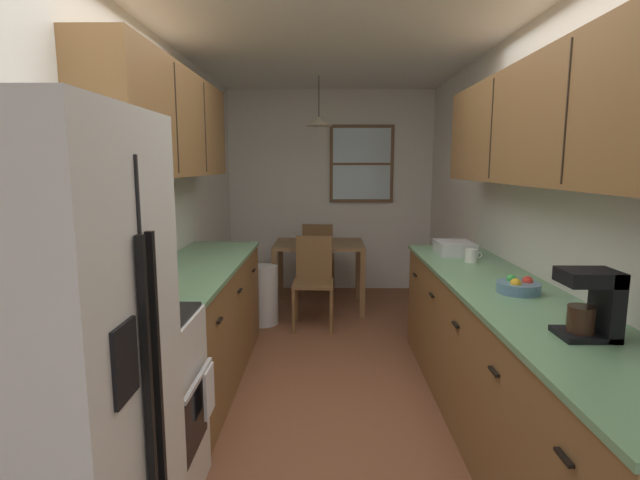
{
  "coord_description": "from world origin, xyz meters",
  "views": [
    {
      "loc": [
        -0.06,
        -2.63,
        1.61
      ],
      "look_at": [
        -0.11,
        1.17,
        1.02
      ],
      "focal_mm": 27.13,
      "sensor_mm": 36.0,
      "label": 1
    }
  ],
  "objects_px": {
    "dining_chair_near": "(314,277)",
    "coffee_maker": "(594,302)",
    "stove_range": "(126,411)",
    "dining_chair_far": "(318,255)",
    "trash_bin": "(263,295)",
    "dining_table": "(319,253)",
    "mug_by_coffeemaker": "(471,256)",
    "dish_rack": "(455,248)",
    "microwave_over_range": "(83,150)",
    "fruit_bowl": "(518,286)",
    "storage_canister": "(161,274)",
    "refrigerator": "(42,394)"
  },
  "relations": [
    {
      "from": "dining_chair_far",
      "to": "mug_by_coffeemaker",
      "type": "relative_size",
      "value": 7.1
    },
    {
      "from": "trash_bin",
      "to": "coffee_maker",
      "type": "xyz_separation_m",
      "value": [
        1.75,
        -2.83,
        0.75
      ]
    },
    {
      "from": "coffee_maker",
      "to": "dining_table",
      "type": "bearing_deg",
      "value": 109.22
    },
    {
      "from": "microwave_over_range",
      "to": "fruit_bowl",
      "type": "relative_size",
      "value": 2.48
    },
    {
      "from": "storage_canister",
      "to": "coffee_maker",
      "type": "xyz_separation_m",
      "value": [
        2.05,
        -0.74,
        0.06
      ]
    },
    {
      "from": "stove_range",
      "to": "dining_chair_far",
      "type": "xyz_separation_m",
      "value": [
        0.84,
        3.8,
        0.03
      ]
    },
    {
      "from": "dining_chair_far",
      "to": "fruit_bowl",
      "type": "relative_size",
      "value": 3.8
    },
    {
      "from": "refrigerator",
      "to": "microwave_over_range",
      "type": "relative_size",
      "value": 3.03
    },
    {
      "from": "refrigerator",
      "to": "dining_chair_near",
      "type": "xyz_separation_m",
      "value": [
        0.78,
        3.31,
        -0.39
      ]
    },
    {
      "from": "stove_range",
      "to": "mug_by_coffeemaker",
      "type": "distance_m",
      "value": 2.5
    },
    {
      "from": "fruit_bowl",
      "to": "dish_rack",
      "type": "distance_m",
      "value": 1.21
    },
    {
      "from": "dining_chair_far",
      "to": "trash_bin",
      "type": "height_order",
      "value": "dining_chair_far"
    },
    {
      "from": "storage_canister",
      "to": "coffee_maker",
      "type": "bearing_deg",
      "value": -20.02
    },
    {
      "from": "fruit_bowl",
      "to": "dish_rack",
      "type": "relative_size",
      "value": 0.7
    },
    {
      "from": "microwave_over_range",
      "to": "storage_canister",
      "type": "bearing_deg",
      "value": 79.48
    },
    {
      "from": "stove_range",
      "to": "dining_chair_far",
      "type": "distance_m",
      "value": 3.9
    },
    {
      "from": "dining_chair_far",
      "to": "mug_by_coffeemaker",
      "type": "bearing_deg",
      "value": -63.9
    },
    {
      "from": "dining_chair_far",
      "to": "coffee_maker",
      "type": "relative_size",
      "value": 3.14
    },
    {
      "from": "microwave_over_range",
      "to": "mug_by_coffeemaker",
      "type": "bearing_deg",
      "value": 33.69
    },
    {
      "from": "stove_range",
      "to": "storage_canister",
      "type": "xyz_separation_m",
      "value": [
        -0.01,
        0.58,
        0.52
      ]
    },
    {
      "from": "stove_range",
      "to": "mug_by_coffeemaker",
      "type": "relative_size",
      "value": 8.68
    },
    {
      "from": "refrigerator",
      "to": "dining_chair_far",
      "type": "relative_size",
      "value": 1.98
    },
    {
      "from": "dining_chair_far",
      "to": "coffee_maker",
      "type": "distance_m",
      "value": 4.18
    },
    {
      "from": "mug_by_coffeemaker",
      "to": "dish_rack",
      "type": "xyz_separation_m",
      "value": [
        -0.03,
        0.33,
        0.0
      ]
    },
    {
      "from": "stove_range",
      "to": "coffee_maker",
      "type": "bearing_deg",
      "value": -4.58
    },
    {
      "from": "dish_rack",
      "to": "microwave_over_range",
      "type": "bearing_deg",
      "value": -140.05
    },
    {
      "from": "microwave_over_range",
      "to": "fruit_bowl",
      "type": "bearing_deg",
      "value": 14.39
    },
    {
      "from": "refrigerator",
      "to": "microwave_over_range",
      "type": "bearing_deg",
      "value": 102.26
    },
    {
      "from": "stove_range",
      "to": "coffee_maker",
      "type": "height_order",
      "value": "coffee_maker"
    },
    {
      "from": "stove_range",
      "to": "trash_bin",
      "type": "height_order",
      "value": "stove_range"
    },
    {
      "from": "dining_table",
      "to": "fruit_bowl",
      "type": "height_order",
      "value": "fruit_bowl"
    },
    {
      "from": "fruit_bowl",
      "to": "microwave_over_range",
      "type": "bearing_deg",
      "value": -165.61
    },
    {
      "from": "dining_table",
      "to": "dining_chair_near",
      "type": "distance_m",
      "value": 0.6
    },
    {
      "from": "dining_chair_near",
      "to": "fruit_bowl",
      "type": "relative_size",
      "value": 3.8
    },
    {
      "from": "mug_by_coffeemaker",
      "to": "fruit_bowl",
      "type": "height_order",
      "value": "mug_by_coffeemaker"
    },
    {
      "from": "dining_chair_near",
      "to": "mug_by_coffeemaker",
      "type": "xyz_separation_m",
      "value": [
        1.2,
        -1.22,
        0.45
      ]
    },
    {
      "from": "mug_by_coffeemaker",
      "to": "dish_rack",
      "type": "height_order",
      "value": "dish_rack"
    },
    {
      "from": "microwave_over_range",
      "to": "dish_rack",
      "type": "height_order",
      "value": "microwave_over_range"
    },
    {
      "from": "trash_bin",
      "to": "dining_table",
      "type": "bearing_deg",
      "value": 44.22
    },
    {
      "from": "stove_range",
      "to": "dining_table",
      "type": "height_order",
      "value": "stove_range"
    },
    {
      "from": "dining_chair_near",
      "to": "dining_chair_far",
      "type": "xyz_separation_m",
      "value": [
        0.03,
        1.17,
        0.0
      ]
    },
    {
      "from": "dining_chair_near",
      "to": "coffee_maker",
      "type": "distance_m",
      "value": 3.1
    },
    {
      "from": "microwave_over_range",
      "to": "dining_chair_near",
      "type": "distance_m",
      "value": 3.03
    },
    {
      "from": "dining_table",
      "to": "dish_rack",
      "type": "xyz_separation_m",
      "value": [
        1.12,
        -1.47,
        0.32
      ]
    },
    {
      "from": "dining_table",
      "to": "microwave_over_range",
      "type": "bearing_deg",
      "value": -106.83
    },
    {
      "from": "dish_rack",
      "to": "mug_by_coffeemaker",
      "type": "bearing_deg",
      "value": -84.15
    },
    {
      "from": "microwave_over_range",
      "to": "dining_chair_far",
      "type": "distance_m",
      "value": 4.09
    },
    {
      "from": "mug_by_coffeemaker",
      "to": "fruit_bowl",
      "type": "xyz_separation_m",
      "value": [
        0.0,
        -0.87,
        -0.01
      ]
    },
    {
      "from": "microwave_over_range",
      "to": "dining_table",
      "type": "distance_m",
      "value": 3.52
    },
    {
      "from": "refrigerator",
      "to": "fruit_bowl",
      "type": "height_order",
      "value": "refrigerator"
    }
  ]
}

